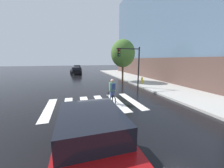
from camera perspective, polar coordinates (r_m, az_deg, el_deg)
name	(u,v)px	position (r m, az deg, el deg)	size (l,w,h in m)	color
ground_plane	(97,104)	(8.97, -6.78, -8.73)	(120.00, 120.00, 0.00)	black
sidewalk	(196,93)	(13.49, 32.94, -3.45)	(6.50, 50.00, 0.15)	#B2AFA8
crosswalk_stripes	(94,104)	(8.94, -7.89, -8.78)	(6.09, 4.01, 0.01)	silver
sedan_near	(91,135)	(4.07, -9.15, -21.40)	(2.20, 4.62, 1.59)	maroon
sedan_mid	(76,70)	(27.89, -15.66, 5.76)	(2.29, 4.38, 1.47)	black
sedan_far	(77,68)	(36.06, -15.07, 6.86)	(2.15, 4.40, 1.51)	black
cyclist	(112,91)	(8.83, 0.00, -3.26)	(0.37, 1.71, 1.69)	black
traffic_light_near	(131,61)	(13.24, 8.50, 10.11)	(2.47, 0.28, 4.20)	black
fire_hydrant	(142,80)	(15.80, 13.03, 1.54)	(0.33, 0.22, 0.78)	gold
street_tree_near	(123,53)	(17.46, 4.80, 13.22)	(3.12, 3.12, 5.56)	#4C3823
corner_building	(187,31)	(27.44, 29.96, 19.45)	(16.15, 25.35, 15.67)	brown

